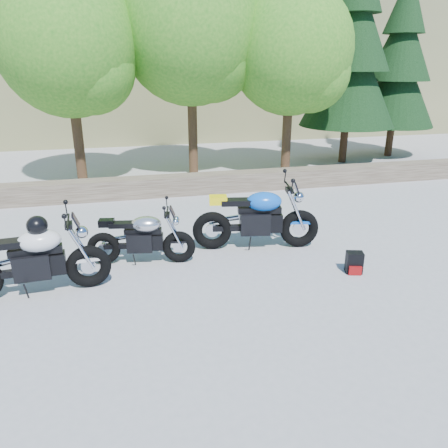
% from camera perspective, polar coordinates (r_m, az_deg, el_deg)
% --- Properties ---
extents(ground, '(90.00, 90.00, 0.00)m').
position_cam_1_polar(ground, '(6.65, 0.33, -9.14)').
color(ground, gray).
rests_on(ground, ground).
extents(stone_wall, '(22.00, 0.55, 0.50)m').
position_cam_1_polar(stone_wall, '(11.61, -6.15, 5.08)').
color(stone_wall, '#4D4033').
rests_on(stone_wall, ground).
extents(tree_decid_left, '(3.67, 3.67, 5.62)m').
position_cam_1_polar(tree_decid_left, '(12.81, -19.26, 20.87)').
color(tree_decid_left, '#382314').
rests_on(tree_decid_left, ground).
extents(tree_decid_mid, '(4.08, 4.08, 6.24)m').
position_cam_1_polar(tree_decid_mid, '(13.38, -3.88, 23.53)').
color(tree_decid_mid, '#382314').
rests_on(tree_decid_mid, ground).
extents(tree_decid_right, '(3.54, 3.54, 5.41)m').
position_cam_1_polar(tree_decid_right, '(13.56, 9.24, 21.00)').
color(tree_decid_right, '#382314').
rests_on(tree_decid_right, ground).
extents(conifer_near, '(3.17, 3.17, 7.06)m').
position_cam_1_polar(conifer_near, '(15.77, 16.43, 21.00)').
color(conifer_near, '#382314').
rests_on(conifer_near, ground).
extents(conifer_far, '(2.82, 2.82, 6.27)m').
position_cam_1_polar(conifer_far, '(17.43, 21.95, 18.90)').
color(conifer_far, '#382314').
rests_on(conifer_far, ground).
extents(silver_bike, '(1.85, 0.62, 0.93)m').
position_cam_1_polar(silver_bike, '(7.58, -10.71, -1.87)').
color(silver_bike, black).
rests_on(silver_bike, ground).
extents(white_bike, '(2.21, 0.70, 1.22)m').
position_cam_1_polar(white_bike, '(6.98, -23.81, -4.00)').
color(white_bike, black).
rests_on(white_bike, ground).
extents(blue_bike, '(2.35, 0.76, 1.18)m').
position_cam_1_polar(blue_bike, '(8.06, 4.34, 0.70)').
color(blue_bike, black).
rests_on(blue_bike, ground).
extents(backpack, '(0.31, 0.28, 0.36)m').
position_cam_1_polar(backpack, '(7.53, 16.65, -4.88)').
color(backpack, black).
rests_on(backpack, ground).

